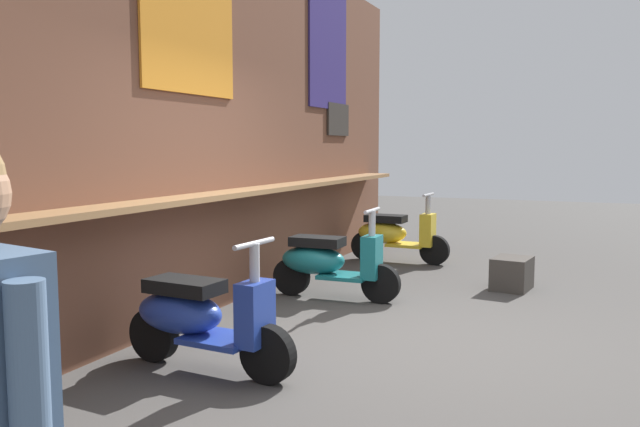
% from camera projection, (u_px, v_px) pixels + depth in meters
% --- Properties ---
extents(ground_plane, '(30.11, 30.11, 0.00)m').
position_uv_depth(ground_plane, '(392.00, 343.00, 5.27)').
color(ground_plane, '#474442').
extents(market_stall_facade, '(10.75, 0.61, 3.82)m').
position_uv_depth(market_stall_facade, '(181.00, 112.00, 5.87)').
color(market_stall_facade, brown).
rests_on(market_stall_facade, ground_plane).
extents(scooter_blue, '(0.49, 1.40, 0.97)m').
position_uv_depth(scooter_blue, '(198.00, 317.00, 4.60)').
color(scooter_blue, '#233D9E').
rests_on(scooter_blue, ground_plane).
extents(scooter_teal, '(0.46, 1.40, 0.97)m').
position_uv_depth(scooter_teal, '(328.00, 262.00, 6.78)').
color(scooter_teal, '#197075').
rests_on(scooter_teal, ground_plane).
extents(scooter_yellow, '(0.46, 1.40, 0.97)m').
position_uv_depth(scooter_yellow, '(394.00, 234.00, 8.93)').
color(scooter_yellow, gold).
rests_on(scooter_yellow, ground_plane).
extents(merchandise_crate, '(0.53, 0.44, 0.36)m').
position_uv_depth(merchandise_crate, '(512.00, 273.00, 7.22)').
color(merchandise_crate, '#3D3833').
rests_on(merchandise_crate, ground_plane).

